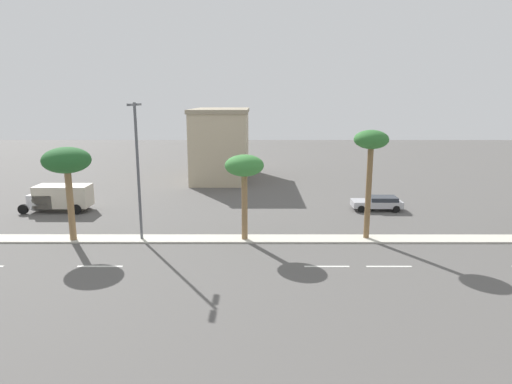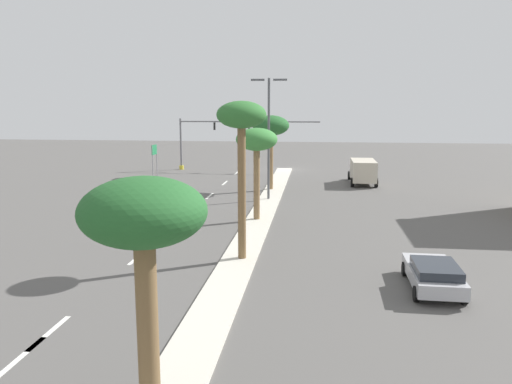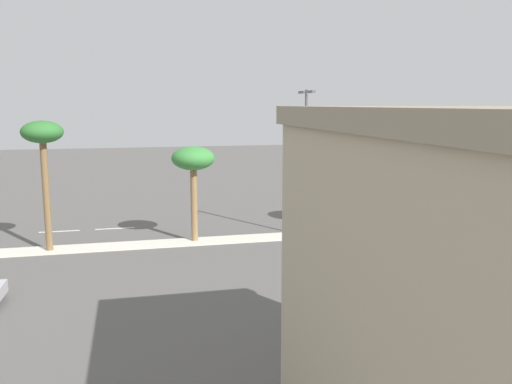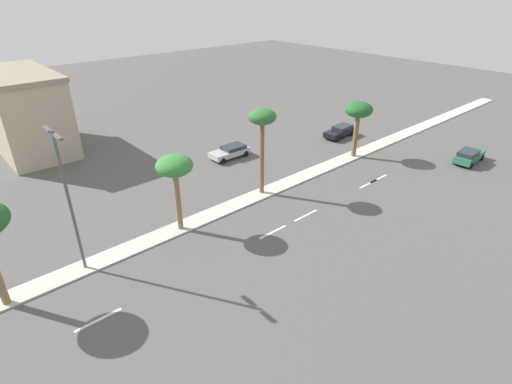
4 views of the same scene
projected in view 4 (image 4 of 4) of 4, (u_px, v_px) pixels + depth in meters
The scene contains 15 objects.
ground_plane at pixel (239, 204), 35.80m from camera, with size 160.00×160.00×0.00m, color #565451.
median_curb at pixel (312, 172), 41.50m from camera, with size 1.80×87.99×0.12m, color beige.
lane_stripe_inboard at pixel (98, 320), 23.48m from camera, with size 0.20×2.80×0.01m, color silver.
lane_stripe_trailing at pixel (273, 232), 31.73m from camera, with size 0.20×2.80×0.01m, color silver.
lane_stripe_far at pixel (306, 215), 33.98m from camera, with size 0.20×2.80×0.01m, color silver.
lane_stripe_left at pixel (379, 179), 40.30m from camera, with size 0.20×2.80×0.01m, color silver.
lane_stripe_front at pixel (368, 184), 39.27m from camera, with size 0.20×2.80×0.01m, color silver.
commercial_building at pixel (24, 112), 45.38m from camera, with size 14.18×7.04×8.94m.
palm_tree_inboard at pixel (175, 168), 29.62m from camera, with size 2.78×2.78×6.20m.
palm_tree_outboard at pixel (262, 122), 34.36m from camera, with size 2.45×2.45×7.91m.
palm_tree_leading at pixel (359, 112), 42.99m from camera, with size 2.98×2.98×6.12m.
street_lamp_rear at pixel (67, 193), 24.99m from camera, with size 2.90×0.24×9.81m.
sedan_black_outboard at pixel (340, 131), 50.88m from camera, with size 2.12×4.68×1.37m.
sedan_green_mid at pixel (469, 156), 43.56m from camera, with size 2.13×4.61×1.48m.
sedan_silver_front at pixel (230, 151), 44.91m from camera, with size 2.15×4.58×1.28m.
Camera 4 is at (24.40, 14.68, 17.53)m, focal length 28.24 mm.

